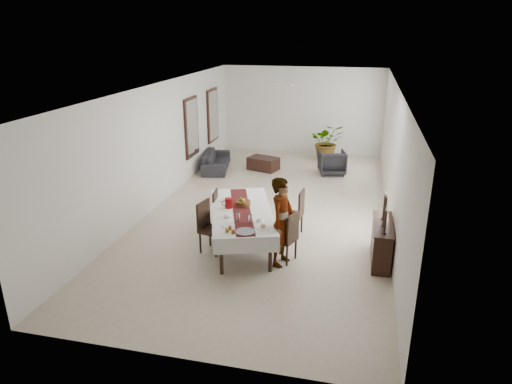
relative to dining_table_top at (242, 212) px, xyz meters
name	(u,v)px	position (x,y,z in m)	size (l,w,h in m)	color
floor	(270,209)	(0.19, 2.21, -0.79)	(6.00, 12.00, 0.00)	beige
ceiling	(271,86)	(0.19, 2.21, 2.41)	(6.00, 12.00, 0.02)	white
wall_back	(302,111)	(0.19, 8.21, 0.81)	(6.00, 0.02, 3.20)	white
wall_front	(182,262)	(0.19, -3.79, 0.81)	(6.00, 0.02, 3.20)	white
wall_left	(161,144)	(-2.81, 2.21, 0.81)	(0.02, 12.00, 3.20)	white
wall_right	(393,158)	(3.19, 2.21, 0.81)	(0.02, 12.00, 3.20)	white
dining_table_top	(242,212)	(0.00, 0.00, 0.00)	(1.08, 2.60, 0.05)	black
table_leg_fl	(221,256)	(-0.06, -1.32, -0.41)	(0.08, 0.08, 0.76)	black
table_leg_fr	(270,254)	(0.84, -1.02, -0.41)	(0.08, 0.08, 0.76)	black
table_leg_bl	(219,209)	(-0.84, 1.02, -0.41)	(0.08, 0.08, 0.76)	black
table_leg_br	(258,207)	(0.06, 1.32, -0.41)	(0.08, 0.08, 0.76)	black
tablecloth_top	(242,210)	(0.00, 0.00, 0.03)	(1.28, 2.80, 0.01)	white
tablecloth_drape_left	(212,218)	(-0.60, -0.20, -0.12)	(0.01, 2.80, 0.33)	white
tablecloth_drape_right	(271,216)	(0.60, 0.20, -0.12)	(0.01, 2.80, 0.33)	silver
tablecloth_drape_near	(246,246)	(0.44, -1.32, -0.12)	(1.28, 0.01, 0.33)	silver
tablecloth_drape_far	(238,195)	(-0.44, 1.32, -0.12)	(1.28, 0.01, 0.33)	silver
table_runner	(242,210)	(0.00, 0.00, 0.04)	(0.38, 2.71, 0.00)	maroon
red_pitcher	(229,203)	(-0.31, 0.07, 0.15)	(0.16, 0.16, 0.22)	maroon
pitcher_handle	(224,203)	(-0.40, 0.04, 0.15)	(0.13, 0.13, 0.02)	maroon
wine_glass_near	(250,219)	(0.35, -0.63, 0.13)	(0.08, 0.08, 0.18)	white
wine_glass_mid	(238,217)	(0.09, -0.60, 0.13)	(0.08, 0.08, 0.18)	white
teacup_right	(260,220)	(0.51, -0.51, 0.07)	(0.10, 0.10, 0.07)	white
saucer_right	(260,221)	(0.51, -0.51, 0.05)	(0.16, 0.16, 0.01)	white
teacup_left	(227,216)	(-0.19, -0.46, 0.07)	(0.10, 0.10, 0.07)	white
saucer_left	(227,217)	(-0.19, -0.46, 0.05)	(0.16, 0.16, 0.01)	silver
plate_near_right	(263,228)	(0.65, -0.81, 0.05)	(0.26, 0.26, 0.02)	white
bread_near_right	(263,226)	(0.65, -0.81, 0.08)	(0.10, 0.10, 0.10)	tan
plate_near_left	(228,226)	(-0.05, -0.87, 0.05)	(0.26, 0.26, 0.02)	silver
plate_far_left	(225,200)	(-0.52, 0.46, 0.05)	(0.26, 0.26, 0.02)	white
serving_tray	(245,232)	(0.36, -1.08, 0.05)	(0.39, 0.39, 0.02)	#44454A
jam_jar_a	(233,232)	(0.15, -1.19, 0.08)	(0.07, 0.07, 0.08)	#993E16
jam_jar_b	(227,230)	(0.02, -1.16, 0.08)	(0.07, 0.07, 0.08)	#855913
jam_jar_c	(230,228)	(0.04, -1.04, 0.08)	(0.07, 0.07, 0.08)	#944815
fruit_basket	(243,203)	(-0.03, 0.27, 0.09)	(0.33, 0.33, 0.11)	brown
fruit_red	(245,199)	(-0.01, 0.31, 0.17)	(0.10, 0.10, 0.10)	maroon
fruit_green	(241,199)	(-0.09, 0.29, 0.17)	(0.09, 0.09, 0.09)	#517F26
fruit_yellow	(243,201)	(-0.02, 0.22, 0.17)	(0.09, 0.09, 0.09)	gold
chair_right_near_seat	(284,239)	(1.02, -0.49, -0.31)	(0.45, 0.45, 0.05)	black
chair_right_near_leg_fl	(287,256)	(1.13, -0.73, -0.56)	(0.05, 0.05, 0.45)	black
chair_right_near_leg_fr	(296,249)	(1.25, -0.38, -0.56)	(0.05, 0.05, 0.45)	black
chair_right_near_leg_bl	(271,251)	(0.78, -0.61, -0.56)	(0.05, 0.05, 0.45)	black
chair_right_near_leg_br	(280,245)	(0.91, -0.26, -0.56)	(0.05, 0.05, 0.45)	black
chair_right_near_back	(293,228)	(1.21, -0.56, -0.01)	(0.45, 0.04, 0.57)	black
chair_right_far_seat	(292,215)	(0.99, 0.79, -0.30)	(0.46, 0.46, 0.05)	black
chair_right_far_leg_fl	(298,229)	(1.16, 0.58, -0.56)	(0.05, 0.05, 0.45)	black
chair_right_far_leg_fr	(302,223)	(1.20, 0.96, -0.56)	(0.05, 0.05, 0.45)	black
chair_right_far_leg_bl	(282,227)	(0.78, 0.62, -0.56)	(0.05, 0.05, 0.45)	black
chair_right_far_leg_br	(286,221)	(0.82, 0.99, -0.56)	(0.05, 0.05, 0.45)	black
chair_right_far_back	(301,203)	(1.20, 0.77, 0.01)	(0.46, 0.04, 0.59)	black
chair_left_near_seat	(212,230)	(-0.52, -0.45, -0.29)	(0.47, 0.47, 0.05)	black
chair_left_near_leg_fl	(210,236)	(-0.67, -0.22, -0.55)	(0.05, 0.05, 0.47)	black
chair_left_near_leg_fr	(200,243)	(-0.76, -0.59, -0.55)	(0.05, 0.05, 0.47)	black
chair_left_near_leg_bl	(225,239)	(-0.29, -0.31, -0.55)	(0.05, 0.05, 0.47)	black
chair_left_near_leg_br	(216,247)	(-0.38, -0.68, -0.55)	(0.05, 0.05, 0.47)	black
chair_left_near_back	(203,214)	(-0.73, -0.40, 0.03)	(0.47, 0.04, 0.60)	black
chair_left_far_seat	(224,215)	(-0.55, 0.49, -0.33)	(0.44, 0.44, 0.05)	black
chair_left_far_leg_fl	(218,221)	(-0.75, 0.66, -0.57)	(0.04, 0.04, 0.43)	black
chair_left_far_leg_fr	(215,227)	(-0.71, 0.30, -0.57)	(0.04, 0.04, 0.43)	black
chair_left_far_leg_bl	(233,222)	(-0.39, 0.69, -0.57)	(0.04, 0.04, 0.43)	black
chair_left_far_leg_br	(230,228)	(-0.36, 0.33, -0.57)	(0.04, 0.04, 0.43)	black
chair_left_far_back	(215,202)	(-0.75, 0.48, -0.03)	(0.44, 0.04, 0.56)	black
woman	(282,222)	(0.99, -0.63, 0.13)	(0.67, 0.44, 1.84)	#979A9F
sideboard_body	(381,243)	(2.97, -0.07, -0.38)	(0.36, 1.35, 0.81)	black
sideboard_top	(383,224)	(2.97, -0.07, 0.04)	(0.40, 1.40, 0.03)	black
candlestick_near_base	(384,233)	(2.97, -0.57, 0.06)	(0.09, 0.09, 0.03)	black
candlestick_near_shaft	(385,222)	(2.97, -0.57, 0.30)	(0.04, 0.04, 0.45)	black
candlestick_near_candle	(387,209)	(2.97, -0.57, 0.56)	(0.03, 0.03, 0.07)	white
candlestick_mid_base	(384,226)	(2.97, -0.21, 0.06)	(0.09, 0.09, 0.03)	black
candlestick_mid_shaft	(385,211)	(2.97, -0.21, 0.37)	(0.04, 0.04, 0.58)	black
candlestick_mid_candle	(387,196)	(2.97, -0.21, 0.70)	(0.03, 0.03, 0.07)	beige
candlestick_far_base	(383,219)	(2.97, 0.15, 0.06)	(0.09, 0.09, 0.03)	black
candlestick_far_shaft	(384,207)	(2.97, 0.15, 0.32)	(0.04, 0.04, 0.49)	black
candlestick_far_candle	(386,194)	(2.97, 0.15, 0.61)	(0.03, 0.03, 0.07)	beige
sofa	(216,161)	(-2.30, 5.34, -0.49)	(2.00, 0.78, 0.58)	#29272C
armchair	(332,162)	(1.55, 5.69, -0.40)	(0.82, 0.85, 0.77)	#27252A
coffee_table	(263,164)	(-0.73, 5.62, -0.57)	(0.96, 0.64, 0.43)	black
potted_plant	(327,142)	(1.23, 7.41, -0.13)	(1.18, 1.02, 1.31)	#2D5522
mirror_frame_near	(191,127)	(-2.77, 4.41, 0.81)	(0.06, 1.05, 1.85)	black
mirror_glass_near	(193,127)	(-2.74, 4.41, 0.81)	(0.01, 0.90, 1.70)	white
mirror_frame_far	(213,115)	(-2.77, 6.51, 0.81)	(0.06, 1.05, 1.85)	black
mirror_glass_far	(214,115)	(-2.74, 6.51, 0.81)	(0.01, 0.90, 1.70)	silver
fan_rod	(291,78)	(0.19, 5.21, 2.31)	(0.04, 0.04, 0.20)	silver
fan_hub	(290,84)	(0.19, 5.21, 2.11)	(0.16, 0.16, 0.08)	white
fan_blade_n	(292,83)	(0.19, 5.56, 2.11)	(0.10, 0.55, 0.01)	silver
fan_blade_s	(289,86)	(0.19, 4.86, 2.11)	(0.10, 0.55, 0.01)	white
fan_blade_e	(302,85)	(0.54, 5.21, 2.11)	(0.55, 0.10, 0.01)	white
fan_blade_w	(279,84)	(-0.16, 5.21, 2.11)	(0.55, 0.10, 0.01)	white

